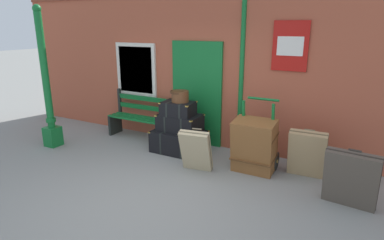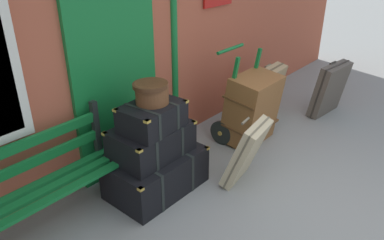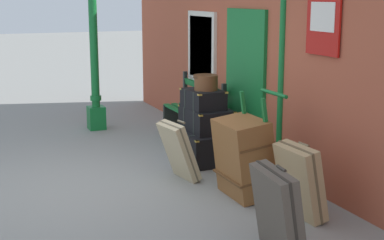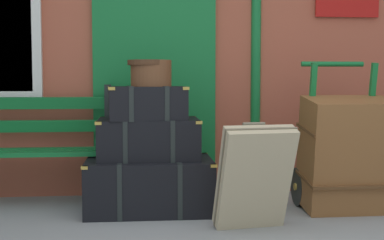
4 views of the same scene
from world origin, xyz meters
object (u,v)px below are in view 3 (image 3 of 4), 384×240
(porters_trolley, at_px, (257,172))
(suitcase_olive, at_px, (278,213))
(lamp_post, at_px, (95,70))
(suitcase_charcoal, at_px, (179,151))
(steamer_trunk_middle, at_px, (206,119))
(steamer_trunk_base, at_px, (203,145))
(steamer_trunk_top, at_px, (203,99))
(large_brown_trunk, at_px, (244,157))
(platform_bench, at_px, (195,113))
(round_hatbox, at_px, (206,81))
(suitcase_caramel, at_px, (300,182))

(porters_trolley, relative_size, suitcase_olive, 1.47)
(lamp_post, relative_size, suitcase_charcoal, 3.64)
(steamer_trunk_middle, relative_size, suitcase_olive, 0.99)
(steamer_trunk_base, relative_size, steamer_trunk_top, 1.60)
(large_brown_trunk, relative_size, suitcase_olive, 1.13)
(platform_bench, height_order, round_hatbox, round_hatbox)
(steamer_trunk_base, distance_m, steamer_trunk_top, 0.66)
(round_hatbox, bearing_deg, steamer_trunk_middle, 133.48)
(lamp_post, height_order, platform_bench, lamp_post)
(platform_bench, height_order, porters_trolley, porters_trolley)
(suitcase_charcoal, bearing_deg, platform_bench, 151.33)
(large_brown_trunk, bearing_deg, steamer_trunk_middle, 171.52)
(porters_trolley, distance_m, suitcase_olive, 1.61)
(platform_bench, xyz_separation_m, suitcase_caramel, (3.48, -0.30, -0.05))
(suitcase_charcoal, distance_m, suitcase_caramel, 1.80)
(suitcase_caramel, height_order, suitcase_olive, suitcase_olive)
(lamp_post, bearing_deg, steamer_trunk_top, 21.21)
(steamer_trunk_middle, bearing_deg, steamer_trunk_base, -87.06)
(suitcase_olive, bearing_deg, lamp_post, -176.75)
(platform_bench, bearing_deg, steamer_trunk_middle, -15.03)
(porters_trolley, xyz_separation_m, large_brown_trunk, (-0.00, -0.17, 0.19))
(steamer_trunk_top, xyz_separation_m, suitcase_charcoal, (0.73, -0.66, -0.49))
(steamer_trunk_top, relative_size, suitcase_charcoal, 0.84)
(steamer_trunk_middle, bearing_deg, suitcase_olive, -12.53)
(lamp_post, height_order, suitcase_olive, lamp_post)
(steamer_trunk_base, height_order, suitcase_charcoal, suitcase_charcoal)
(round_hatbox, distance_m, suitcase_olive, 3.19)
(steamer_trunk_base, bearing_deg, steamer_trunk_top, 167.05)
(steamer_trunk_middle, bearing_deg, platform_bench, 164.97)
(platform_bench, bearing_deg, large_brown_trunk, -11.23)
(steamer_trunk_middle, xyz_separation_m, porters_trolley, (1.57, -0.06, -0.31))
(steamer_trunk_base, relative_size, large_brown_trunk, 1.10)
(steamer_trunk_middle, distance_m, large_brown_trunk, 1.59)
(large_brown_trunk, bearing_deg, suitcase_charcoal, -151.31)
(steamer_trunk_top, bearing_deg, suitcase_olive, -11.70)
(platform_bench, xyz_separation_m, suitcase_charcoal, (1.82, -1.00, -0.07))
(large_brown_trunk, xyz_separation_m, suitcase_olive, (1.49, -0.44, -0.06))
(steamer_trunk_top, relative_size, suitcase_caramel, 0.79)
(platform_bench, xyz_separation_m, suitcase_olive, (4.16, -0.97, -0.04))
(steamer_trunk_middle, height_order, porters_trolley, porters_trolley)
(platform_bench, xyz_separation_m, steamer_trunk_middle, (1.10, -0.30, 0.14))
(large_brown_trunk, bearing_deg, steamer_trunk_top, 173.13)
(large_brown_trunk, bearing_deg, round_hatbox, 172.16)
(steamer_trunk_top, bearing_deg, porters_trolley, -0.66)
(platform_bench, height_order, suitcase_olive, platform_bench)
(steamer_trunk_base, bearing_deg, porters_trolley, -0.55)
(suitcase_olive, bearing_deg, steamer_trunk_base, 168.31)
(round_hatbox, height_order, suitcase_charcoal, round_hatbox)
(lamp_post, relative_size, suitcase_caramel, 3.45)
(large_brown_trunk, distance_m, suitcase_caramel, 0.85)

